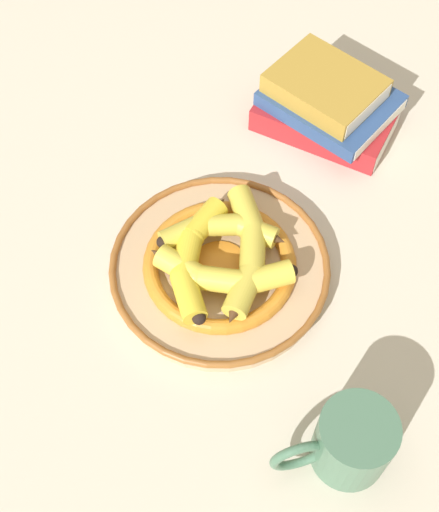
{
  "coord_description": "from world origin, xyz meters",
  "views": [
    {
      "loc": [
        0.01,
        0.49,
        0.85
      ],
      "look_at": [
        -0.03,
        -0.0,
        0.04
      ],
      "focal_mm": 50.0,
      "sensor_mm": 36.0,
      "label": 1
    }
  ],
  "objects_px": {
    "decorative_bowl": "(220,265)",
    "coffee_mug": "(350,442)",
    "banana_a": "(247,252)",
    "banana_b": "(221,230)",
    "book_stack": "(327,105)",
    "banana_d": "(221,275)",
    "banana_c": "(194,255)"
  },
  "relations": [
    {
      "from": "decorative_bowl",
      "to": "banana_c",
      "type": "height_order",
      "value": "banana_c"
    },
    {
      "from": "book_stack",
      "to": "banana_c",
      "type": "bearing_deg",
      "value": -89.47
    },
    {
      "from": "decorative_bowl",
      "to": "coffee_mug",
      "type": "bearing_deg",
      "value": 115.42
    },
    {
      "from": "banana_b",
      "to": "coffee_mug",
      "type": "relative_size",
      "value": 1.23
    },
    {
      "from": "banana_b",
      "to": "coffee_mug",
      "type": "bearing_deg",
      "value": 114.71
    },
    {
      "from": "decorative_bowl",
      "to": "book_stack",
      "type": "bearing_deg",
      "value": -126.45
    },
    {
      "from": "book_stack",
      "to": "coffee_mug",
      "type": "distance_m",
      "value": 0.52
    },
    {
      "from": "banana_b",
      "to": "banana_d",
      "type": "bearing_deg",
      "value": 87.28
    },
    {
      "from": "banana_a",
      "to": "banana_d",
      "type": "xyz_separation_m",
      "value": [
        0.04,
        0.03,
        -0.0
      ]
    },
    {
      "from": "banana_c",
      "to": "book_stack",
      "type": "xyz_separation_m",
      "value": [
        -0.22,
        -0.25,
        -0.01
      ]
    },
    {
      "from": "banana_c",
      "to": "banana_b",
      "type": "bearing_deg",
      "value": 147.85
    },
    {
      "from": "banana_b",
      "to": "banana_c",
      "type": "bearing_deg",
      "value": 46.55
    },
    {
      "from": "decorative_bowl",
      "to": "banana_a",
      "type": "bearing_deg",
      "value": 172.86
    },
    {
      "from": "banana_a",
      "to": "banana_d",
      "type": "bearing_deg",
      "value": 136.17
    },
    {
      "from": "decorative_bowl",
      "to": "coffee_mug",
      "type": "relative_size",
      "value": 2.08
    },
    {
      "from": "banana_c",
      "to": "banana_a",
      "type": "bearing_deg",
      "value": 102.16
    },
    {
      "from": "decorative_bowl",
      "to": "banana_c",
      "type": "xyz_separation_m",
      "value": [
        0.03,
        0.0,
        0.03
      ]
    },
    {
      "from": "banana_a",
      "to": "banana_b",
      "type": "height_order",
      "value": "banana_a"
    },
    {
      "from": "banana_b",
      "to": "book_stack",
      "type": "xyz_separation_m",
      "value": [
        -0.18,
        -0.22,
        -0.0
      ]
    },
    {
      "from": "banana_d",
      "to": "book_stack",
      "type": "distance_m",
      "value": 0.34
    },
    {
      "from": "decorative_bowl",
      "to": "banana_d",
      "type": "height_order",
      "value": "banana_d"
    },
    {
      "from": "banana_a",
      "to": "banana_b",
      "type": "relative_size",
      "value": 1.22
    },
    {
      "from": "decorative_bowl",
      "to": "book_stack",
      "type": "distance_m",
      "value": 0.32
    },
    {
      "from": "book_stack",
      "to": "coffee_mug",
      "type": "relative_size",
      "value": 1.67
    },
    {
      "from": "banana_a",
      "to": "coffee_mug",
      "type": "height_order",
      "value": "coffee_mug"
    },
    {
      "from": "banana_a",
      "to": "banana_c",
      "type": "bearing_deg",
      "value": 95.72
    },
    {
      "from": "book_stack",
      "to": "banana_a",
      "type": "bearing_deg",
      "value": -78.79
    },
    {
      "from": "decorative_bowl",
      "to": "book_stack",
      "type": "xyz_separation_m",
      "value": [
        -0.19,
        -0.25,
        0.03
      ]
    },
    {
      "from": "coffee_mug",
      "to": "banana_c",
      "type": "bearing_deg",
      "value": -68.46
    },
    {
      "from": "decorative_bowl",
      "to": "coffee_mug",
      "type": "xyz_separation_m",
      "value": [
        -0.13,
        0.27,
        0.03
      ]
    },
    {
      "from": "decorative_bowl",
      "to": "banana_d",
      "type": "distance_m",
      "value": 0.05
    },
    {
      "from": "book_stack",
      "to": "coffee_mug",
      "type": "bearing_deg",
      "value": -55.2
    }
  ]
}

